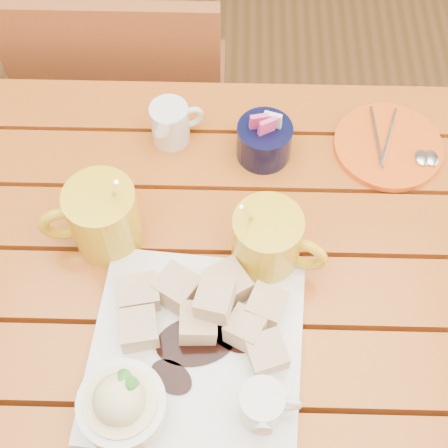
{
  "coord_description": "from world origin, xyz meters",
  "views": [
    {
      "loc": [
        0.05,
        -0.38,
        1.56
      ],
      "look_at": [
        0.04,
        0.06,
        0.82
      ],
      "focal_mm": 50.0,
      "sensor_mm": 36.0,
      "label": 1
    }
  ],
  "objects_px": {
    "coffee_mug_left": "(102,217)",
    "coffee_mug_right": "(269,241)",
    "dessert_plate": "(183,359)",
    "chair_far": "(134,109)",
    "table": "(200,316)",
    "orange_saucer": "(389,146)"
  },
  "relations": [
    {
      "from": "table",
      "to": "coffee_mug_right",
      "type": "height_order",
      "value": "coffee_mug_right"
    },
    {
      "from": "table",
      "to": "dessert_plate",
      "type": "height_order",
      "value": "dessert_plate"
    },
    {
      "from": "chair_far",
      "to": "dessert_plate",
      "type": "bearing_deg",
      "value": 103.74
    },
    {
      "from": "coffee_mug_left",
      "to": "orange_saucer",
      "type": "bearing_deg",
      "value": 10.45
    },
    {
      "from": "coffee_mug_left",
      "to": "chair_far",
      "type": "xyz_separation_m",
      "value": [
        -0.04,
        0.49,
        -0.33
      ]
    },
    {
      "from": "table",
      "to": "coffee_mug_left",
      "type": "bearing_deg",
      "value": 150.44
    },
    {
      "from": "orange_saucer",
      "to": "chair_far",
      "type": "xyz_separation_m",
      "value": [
        -0.48,
        0.32,
        -0.28
      ]
    },
    {
      "from": "coffee_mug_right",
      "to": "chair_far",
      "type": "distance_m",
      "value": 0.68
    },
    {
      "from": "table",
      "to": "coffee_mug_left",
      "type": "relative_size",
      "value": 7.08
    },
    {
      "from": "dessert_plate",
      "to": "coffee_mug_right",
      "type": "relative_size",
      "value": 1.87
    },
    {
      "from": "table",
      "to": "orange_saucer",
      "type": "bearing_deg",
      "value": 40.45
    },
    {
      "from": "table",
      "to": "dessert_plate",
      "type": "xyz_separation_m",
      "value": [
        -0.01,
        -0.12,
        0.14
      ]
    },
    {
      "from": "dessert_plate",
      "to": "chair_far",
      "type": "relative_size",
      "value": 0.35
    },
    {
      "from": "coffee_mug_left",
      "to": "orange_saucer",
      "type": "xyz_separation_m",
      "value": [
        0.44,
        0.18,
        -0.05
      ]
    },
    {
      "from": "table",
      "to": "coffee_mug_right",
      "type": "xyz_separation_m",
      "value": [
        0.1,
        0.05,
        0.16
      ]
    },
    {
      "from": "chair_far",
      "to": "coffee_mug_left",
      "type": "bearing_deg",
      "value": 95.04
    },
    {
      "from": "coffee_mug_left",
      "to": "dessert_plate",
      "type": "bearing_deg",
      "value": -69.12
    },
    {
      "from": "coffee_mug_left",
      "to": "coffee_mug_right",
      "type": "height_order",
      "value": "coffee_mug_left"
    },
    {
      "from": "dessert_plate",
      "to": "chair_far",
      "type": "bearing_deg",
      "value": 103.71
    },
    {
      "from": "coffee_mug_right",
      "to": "dessert_plate",
      "type": "bearing_deg",
      "value": -104.24
    },
    {
      "from": "coffee_mug_left",
      "to": "coffee_mug_right",
      "type": "bearing_deg",
      "value": -19.47
    },
    {
      "from": "orange_saucer",
      "to": "chair_far",
      "type": "bearing_deg",
      "value": 146.82
    }
  ]
}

